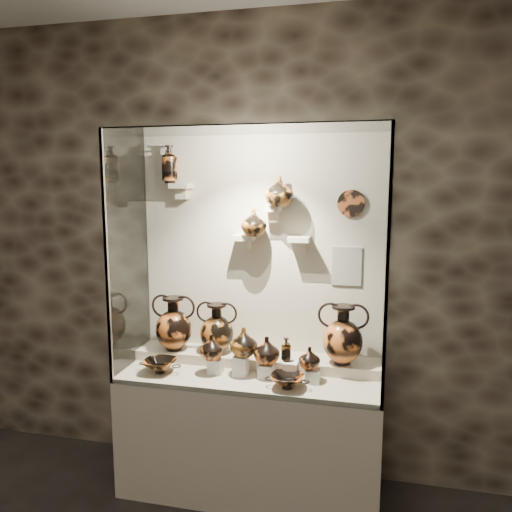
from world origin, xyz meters
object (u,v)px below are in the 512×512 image
(amphora_left, at_px, (174,323))
(jug_c, at_px, (267,350))
(lekythos_tall, at_px, (170,162))
(ovoid_vase_b, at_px, (279,191))
(amphora_right, at_px, (343,334))
(lekythos_small, at_px, (286,348))
(kylix_right, at_px, (287,380))
(amphora_mid, at_px, (217,328))
(jug_b, at_px, (244,342))
(kylix_left, at_px, (160,365))
(jug_e, at_px, (309,358))
(ovoid_vase_a, at_px, (254,223))
(jug_a, at_px, (212,347))

(amphora_left, xyz_separation_m, jug_c, (0.71, -0.17, -0.08))
(lekythos_tall, xyz_separation_m, ovoid_vase_b, (0.77, -0.03, -0.20))
(amphora_right, height_order, lekythos_small, amphora_right)
(kylix_right, bearing_deg, amphora_left, 138.78)
(amphora_mid, relative_size, lekythos_tall, 1.20)
(jug_b, xyz_separation_m, kylix_left, (-0.55, -0.09, -0.17))
(kylix_left, relative_size, kylix_right, 1.05)
(jug_e, xyz_separation_m, ovoid_vase_a, (-0.42, 0.24, 0.83))
(amphora_mid, distance_m, jug_c, 0.44)
(jug_e, xyz_separation_m, lekythos_small, (-0.15, 0.00, 0.05))
(jug_e, height_order, ovoid_vase_b, ovoid_vase_b)
(kylix_right, relative_size, lekythos_tall, 0.90)
(amphora_left, bearing_deg, jug_e, 7.07)
(jug_a, bearing_deg, ovoid_vase_a, 51.57)
(jug_a, xyz_separation_m, kylix_left, (-0.34, -0.06, -0.13))
(amphora_left, height_order, amphora_mid, amphora_left)
(kylix_right, bearing_deg, ovoid_vase_b, 87.64)
(jug_e, relative_size, kylix_right, 0.54)
(jug_b, bearing_deg, jug_c, -23.21)
(kylix_left, distance_m, kylix_right, 0.86)
(jug_c, bearing_deg, kylix_right, -43.47)
(amphora_right, relative_size, lekythos_small, 2.31)
(amphora_left, distance_m, lekythos_tall, 1.13)
(kylix_right, xyz_separation_m, lekythos_tall, (-0.90, 0.40, 1.33))
(jug_c, relative_size, kylix_left, 0.65)
(amphora_mid, bearing_deg, amphora_left, -155.13)
(kylix_right, height_order, ovoid_vase_b, ovoid_vase_b)
(amphora_right, relative_size, lekythos_tall, 1.35)
(amphora_left, bearing_deg, amphora_mid, 19.50)
(jug_b, bearing_deg, kylix_left, 166.14)
(jug_b, bearing_deg, ovoid_vase_b, 28.28)
(kylix_right, bearing_deg, lekythos_small, 81.55)
(jug_a, bearing_deg, lekythos_tall, 144.00)
(amphora_left, bearing_deg, amphora_right, 16.78)
(lekythos_tall, bearing_deg, amphora_right, -26.72)
(jug_a, distance_m, jug_e, 0.64)
(jug_b, xyz_separation_m, jug_e, (0.43, 0.00, -0.07))
(kylix_right, bearing_deg, jug_a, 146.43)
(jug_b, distance_m, lekythos_small, 0.28)
(amphora_left, height_order, ovoid_vase_b, ovoid_vase_b)
(amphora_right, bearing_deg, amphora_mid, 160.03)
(jug_c, relative_size, lekythos_tall, 0.61)
(jug_c, distance_m, lekythos_tall, 1.44)
(jug_e, bearing_deg, kylix_left, -179.64)
(lekythos_tall, height_order, ovoid_vase_a, lekythos_tall)
(lekythos_tall, height_order, ovoid_vase_b, lekythos_tall)
(jug_b, distance_m, kylix_left, 0.58)
(lekythos_small, bearing_deg, ovoid_vase_a, 139.95)
(jug_e, height_order, lekythos_tall, lekythos_tall)
(jug_e, relative_size, ovoid_vase_a, 0.79)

